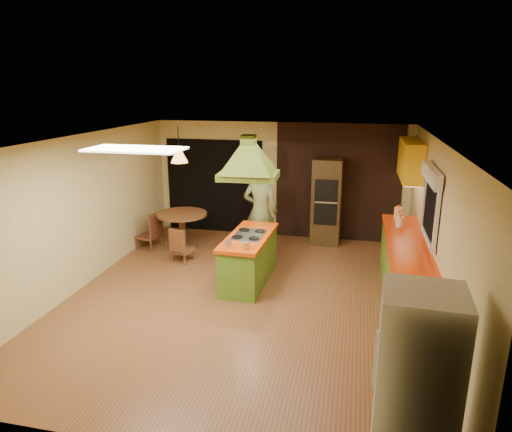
% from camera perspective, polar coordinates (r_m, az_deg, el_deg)
% --- Properties ---
extents(ground, '(6.50, 6.50, 0.00)m').
position_cam_1_polar(ground, '(7.38, -1.38, -10.10)').
color(ground, brown).
rests_on(ground, ground).
extents(room_walls, '(5.50, 6.50, 6.50)m').
position_cam_1_polar(room_walls, '(6.92, -1.45, -0.78)').
color(room_walls, beige).
rests_on(room_walls, ground).
extents(ceiling_plane, '(6.50, 6.50, 0.00)m').
position_cam_1_polar(ceiling_plane, '(6.67, -1.52, 9.55)').
color(ceiling_plane, silver).
rests_on(ceiling_plane, room_walls).
extents(brick_panel, '(2.64, 0.03, 2.50)m').
position_cam_1_polar(brick_panel, '(9.87, 10.19, 4.09)').
color(brick_panel, '#381E14').
rests_on(brick_panel, ground).
extents(nook_opening, '(2.20, 0.03, 2.10)m').
position_cam_1_polar(nook_opening, '(10.38, -5.22, 3.73)').
color(nook_opening, black).
rests_on(nook_opening, ground).
extents(right_counter, '(0.62, 3.05, 0.92)m').
position_cam_1_polar(right_counter, '(7.61, 18.07, -6.30)').
color(right_counter, olive).
rests_on(right_counter, ground).
extents(upper_cabinets, '(0.34, 1.40, 0.70)m').
position_cam_1_polar(upper_cabinets, '(8.78, 18.78, 6.67)').
color(upper_cabinets, yellow).
rests_on(upper_cabinets, room_walls).
extents(window_right, '(0.12, 1.35, 1.06)m').
position_cam_1_polar(window_right, '(7.08, 21.10, 2.87)').
color(window_right, black).
rests_on(window_right, room_walls).
extents(fluor_panel, '(1.20, 0.60, 0.03)m').
position_cam_1_polar(fluor_panel, '(5.94, -14.86, 8.08)').
color(fluor_panel, white).
rests_on(fluor_panel, ceiling_plane).
extents(kitchen_island, '(0.73, 1.68, 0.85)m').
position_cam_1_polar(kitchen_island, '(7.77, -0.88, -5.31)').
color(kitchen_island, '#598220').
rests_on(kitchen_island, ground).
extents(range_hood, '(0.97, 0.71, 0.78)m').
position_cam_1_polar(range_hood, '(7.31, -0.94, 8.19)').
color(range_hood, '#516519').
rests_on(range_hood, ceiling_plane).
extents(man, '(0.70, 0.48, 1.85)m').
position_cam_1_polar(man, '(8.72, 0.57, 0.55)').
color(man, brown).
rests_on(man, ground).
extents(refrigerator, '(0.72, 0.68, 1.65)m').
position_cam_1_polar(refrigerator, '(4.38, 19.45, -18.70)').
color(refrigerator, silver).
rests_on(refrigerator, ground).
extents(wall_oven, '(0.61, 0.61, 1.81)m').
position_cam_1_polar(wall_oven, '(9.68, 8.82, 1.81)').
color(wall_oven, '#4E3619').
rests_on(wall_oven, ground).
extents(dining_table, '(1.01, 1.01, 0.76)m').
position_cam_1_polar(dining_table, '(9.42, -9.20, -0.95)').
color(dining_table, brown).
rests_on(dining_table, ground).
extents(chair_left, '(0.51, 0.51, 0.77)m').
position_cam_1_polar(chair_left, '(9.65, -13.25, -1.69)').
color(chair_left, brown).
rests_on(chair_left, ground).
extents(chair_near, '(0.46, 0.46, 0.67)m').
position_cam_1_polar(chair_near, '(8.81, -9.16, -3.50)').
color(chair_near, brown).
rests_on(chair_near, ground).
extents(pendant_lamp, '(0.35, 0.35, 0.22)m').
position_cam_1_polar(pendant_lamp, '(9.11, -9.58, 7.29)').
color(pendant_lamp, '#FF9E3F').
rests_on(pendant_lamp, ceiling_plane).
extents(canister_large, '(0.16, 0.16, 0.21)m').
position_cam_1_polar(canister_large, '(8.65, 17.32, 0.37)').
color(canister_large, beige).
rests_on(canister_large, right_counter).
extents(canister_medium, '(0.14, 0.14, 0.17)m').
position_cam_1_polar(canister_medium, '(8.41, 17.44, -0.19)').
color(canister_medium, beige).
rests_on(canister_medium, right_counter).
extents(canister_small, '(0.14, 0.14, 0.18)m').
position_cam_1_polar(canister_small, '(8.16, 17.58, -0.69)').
color(canister_small, '#F3E8C3').
rests_on(canister_small, right_counter).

